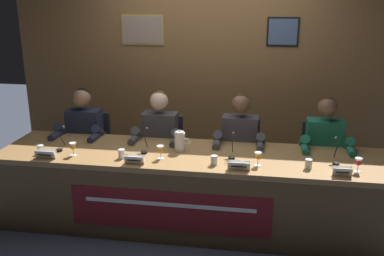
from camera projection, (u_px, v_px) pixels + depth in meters
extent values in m
plane|color=#383D4C|center=(192.00, 223.00, 4.29)|extent=(12.00, 12.00, 0.00)
cube|color=brown|center=(211.00, 67.00, 5.30)|extent=(4.86, 0.12, 2.60)
cube|color=tan|center=(143.00, 30.00, 5.23)|extent=(0.52, 0.02, 0.36)
cube|color=gray|center=(142.00, 30.00, 5.22)|extent=(0.48, 0.01, 0.32)
cube|color=black|center=(283.00, 32.00, 4.98)|extent=(0.36, 0.02, 0.33)
cube|color=slate|center=(283.00, 32.00, 4.97)|extent=(0.32, 0.01, 0.29)
cube|color=olive|center=(192.00, 156.00, 4.08)|extent=(3.66, 0.85, 0.05)
cube|color=brown|center=(185.00, 211.00, 3.81)|extent=(3.60, 0.04, 0.68)
cube|color=brown|center=(21.00, 179.00, 4.46)|extent=(0.08, 0.77, 0.68)
cube|color=maroon|center=(169.00, 211.00, 3.81)|extent=(1.79, 0.01, 0.38)
cube|color=white|center=(169.00, 205.00, 3.78)|extent=(1.52, 0.00, 0.04)
cylinder|color=black|center=(91.00, 190.00, 4.97)|extent=(0.44, 0.44, 0.02)
cylinder|color=black|center=(89.00, 173.00, 4.91)|extent=(0.05, 0.05, 0.39)
cube|color=#232328|center=(88.00, 156.00, 4.85)|extent=(0.44, 0.44, 0.03)
cube|color=#232328|center=(93.00, 131.00, 4.97)|extent=(0.40, 0.05, 0.44)
cylinder|color=black|center=(68.00, 186.00, 4.60)|extent=(0.10, 0.10, 0.44)
cylinder|color=black|center=(86.00, 187.00, 4.57)|extent=(0.10, 0.10, 0.44)
cylinder|color=black|center=(72.00, 157.00, 4.66)|extent=(0.13, 0.34, 0.13)
cylinder|color=black|center=(89.00, 158.00, 4.63)|extent=(0.13, 0.34, 0.13)
cube|color=#1E2338|center=(85.00, 131.00, 4.73)|extent=(0.36, 0.20, 0.48)
sphere|color=#8E664C|center=(82.00, 98.00, 4.60)|extent=(0.19, 0.19, 0.19)
sphere|color=black|center=(82.00, 96.00, 4.61)|extent=(0.17, 0.17, 0.17)
cylinder|color=#1E2338|center=(63.00, 131.00, 4.66)|extent=(0.09, 0.30, 0.25)
cylinder|color=#1E2338|center=(100.00, 133.00, 4.60)|extent=(0.09, 0.30, 0.25)
cylinder|color=#1E2338|center=(56.00, 135.00, 4.51)|extent=(0.07, 0.24, 0.07)
cylinder|color=#1E2338|center=(94.00, 137.00, 4.44)|extent=(0.07, 0.24, 0.07)
cube|color=white|center=(45.00, 155.00, 3.92)|extent=(0.19, 0.03, 0.08)
cube|color=white|center=(47.00, 154.00, 3.96)|extent=(0.19, 0.03, 0.08)
cube|color=black|center=(45.00, 155.00, 3.92)|extent=(0.13, 0.01, 0.01)
cylinder|color=white|center=(74.00, 155.00, 4.02)|extent=(0.06, 0.06, 0.00)
cylinder|color=white|center=(73.00, 152.00, 4.01)|extent=(0.01, 0.01, 0.05)
cone|color=white|center=(73.00, 146.00, 4.00)|extent=(0.06, 0.06, 0.06)
cylinder|color=orange|center=(73.00, 147.00, 4.00)|extent=(0.04, 0.04, 0.04)
cylinder|color=silver|center=(41.00, 150.00, 4.05)|extent=(0.06, 0.06, 0.08)
cylinder|color=silver|center=(41.00, 151.00, 4.05)|extent=(0.05, 0.05, 0.05)
cylinder|color=black|center=(59.00, 150.00, 4.12)|extent=(0.06, 0.06, 0.02)
cylinder|color=black|center=(61.00, 138.00, 4.15)|extent=(0.01, 0.13, 0.18)
sphere|color=#2D2D2D|center=(63.00, 127.00, 4.19)|extent=(0.03, 0.03, 0.03)
cylinder|color=black|center=(162.00, 195.00, 4.85)|extent=(0.44, 0.44, 0.02)
cylinder|color=black|center=(162.00, 178.00, 4.79)|extent=(0.05, 0.05, 0.39)
cube|color=#232328|center=(162.00, 160.00, 4.72)|extent=(0.44, 0.44, 0.03)
cube|color=#232328|center=(165.00, 134.00, 4.84)|extent=(0.40, 0.05, 0.44)
cylinder|color=black|center=(145.00, 191.00, 4.47)|extent=(0.10, 0.10, 0.44)
cylinder|color=black|center=(164.00, 192.00, 4.44)|extent=(0.10, 0.10, 0.44)
cylinder|color=black|center=(148.00, 161.00, 4.53)|extent=(0.13, 0.34, 0.13)
cylinder|color=black|center=(166.00, 162.00, 4.50)|extent=(0.13, 0.34, 0.13)
cube|color=#38383D|center=(160.00, 135.00, 4.60)|extent=(0.36, 0.20, 0.48)
sphere|color=beige|center=(159.00, 101.00, 4.47)|extent=(0.19, 0.19, 0.19)
sphere|color=#593819|center=(159.00, 99.00, 4.48)|extent=(0.17, 0.17, 0.17)
cylinder|color=#38383D|center=(138.00, 135.00, 4.53)|extent=(0.09, 0.30, 0.25)
cylinder|color=#38383D|center=(178.00, 137.00, 4.47)|extent=(0.09, 0.30, 0.25)
cylinder|color=#38383D|center=(134.00, 139.00, 4.38)|extent=(0.07, 0.24, 0.07)
cylinder|color=#38383D|center=(175.00, 141.00, 4.32)|extent=(0.07, 0.24, 0.07)
cube|color=white|center=(134.00, 160.00, 3.80)|extent=(0.18, 0.03, 0.08)
cube|color=white|center=(135.00, 159.00, 3.83)|extent=(0.18, 0.03, 0.08)
cube|color=black|center=(134.00, 160.00, 3.79)|extent=(0.12, 0.01, 0.01)
cylinder|color=white|center=(161.00, 158.00, 3.95)|extent=(0.06, 0.06, 0.00)
cylinder|color=white|center=(161.00, 155.00, 3.94)|extent=(0.01, 0.01, 0.05)
cone|color=white|center=(160.00, 149.00, 3.92)|extent=(0.06, 0.06, 0.06)
cylinder|color=orange|center=(160.00, 150.00, 3.92)|extent=(0.04, 0.04, 0.04)
cylinder|color=silver|center=(122.00, 154.00, 3.94)|extent=(0.06, 0.06, 0.08)
cylinder|color=silver|center=(122.00, 156.00, 3.95)|extent=(0.05, 0.05, 0.05)
cylinder|color=black|center=(144.00, 152.00, 4.07)|extent=(0.06, 0.06, 0.02)
cylinder|color=black|center=(145.00, 140.00, 4.10)|extent=(0.01, 0.13, 0.18)
sphere|color=#2D2D2D|center=(147.00, 129.00, 4.13)|extent=(0.03, 0.03, 0.03)
cylinder|color=black|center=(238.00, 201.00, 4.72)|extent=(0.44, 0.44, 0.02)
cylinder|color=black|center=(238.00, 183.00, 4.66)|extent=(0.05, 0.05, 0.39)
cube|color=#232328|center=(239.00, 165.00, 4.60)|extent=(0.44, 0.44, 0.03)
cube|color=#232328|center=(241.00, 138.00, 4.71)|extent=(0.40, 0.05, 0.44)
cylinder|color=black|center=(226.00, 197.00, 4.34)|extent=(0.10, 0.10, 0.44)
cylinder|color=black|center=(246.00, 198.00, 4.31)|extent=(0.10, 0.10, 0.44)
cylinder|color=black|center=(228.00, 166.00, 4.40)|extent=(0.13, 0.34, 0.13)
cylinder|color=black|center=(248.00, 167.00, 4.37)|extent=(0.13, 0.34, 0.13)
cube|color=#38383D|center=(240.00, 139.00, 4.48)|extent=(0.36, 0.20, 0.48)
sphere|color=brown|center=(241.00, 104.00, 4.35)|extent=(0.19, 0.19, 0.19)
sphere|color=#331E0F|center=(241.00, 102.00, 4.36)|extent=(0.17, 0.17, 0.17)
cylinder|color=#38383D|center=(219.00, 139.00, 4.41)|extent=(0.09, 0.30, 0.25)
cylinder|color=#38383D|center=(260.00, 141.00, 4.34)|extent=(0.09, 0.30, 0.25)
cylinder|color=#38383D|center=(217.00, 143.00, 4.25)|extent=(0.07, 0.24, 0.07)
cylinder|color=#38383D|center=(260.00, 146.00, 4.19)|extent=(0.07, 0.24, 0.07)
cube|color=white|center=(239.00, 167.00, 3.66)|extent=(0.19, 0.03, 0.08)
cube|color=white|center=(239.00, 165.00, 3.69)|extent=(0.19, 0.03, 0.08)
cube|color=black|center=(239.00, 167.00, 3.66)|extent=(0.13, 0.01, 0.01)
cylinder|color=white|center=(258.00, 165.00, 3.79)|extent=(0.06, 0.06, 0.00)
cylinder|color=white|center=(258.00, 162.00, 3.78)|extent=(0.01, 0.01, 0.05)
cone|color=white|center=(258.00, 156.00, 3.76)|extent=(0.06, 0.06, 0.06)
cylinder|color=orange|center=(258.00, 156.00, 3.76)|extent=(0.04, 0.04, 0.04)
cylinder|color=silver|center=(214.00, 160.00, 3.79)|extent=(0.06, 0.06, 0.08)
cylinder|color=silver|center=(214.00, 162.00, 3.80)|extent=(0.05, 0.05, 0.05)
cylinder|color=black|center=(232.00, 158.00, 3.94)|extent=(0.06, 0.06, 0.02)
cylinder|color=black|center=(232.00, 145.00, 3.97)|extent=(0.01, 0.13, 0.18)
sphere|color=#2D2D2D|center=(233.00, 134.00, 4.00)|extent=(0.03, 0.03, 0.03)
cylinder|color=black|center=(317.00, 206.00, 4.59)|extent=(0.44, 0.44, 0.02)
cylinder|color=black|center=(319.00, 189.00, 4.53)|extent=(0.05, 0.05, 0.39)
cube|color=#232328|center=(321.00, 170.00, 4.47)|extent=(0.44, 0.44, 0.03)
cube|color=#232328|center=(321.00, 142.00, 4.59)|extent=(0.40, 0.05, 0.44)
cylinder|color=black|center=(313.00, 203.00, 4.22)|extent=(0.10, 0.10, 0.44)
cylinder|color=black|center=(334.00, 205.00, 4.19)|extent=(0.10, 0.10, 0.44)
cylinder|color=black|center=(313.00, 171.00, 4.28)|extent=(0.13, 0.34, 0.13)
cylinder|color=black|center=(335.00, 172.00, 4.25)|extent=(0.13, 0.34, 0.13)
cube|color=#196047|center=(324.00, 143.00, 4.35)|extent=(0.36, 0.20, 0.48)
sphere|color=brown|center=(328.00, 107.00, 4.22)|extent=(0.19, 0.19, 0.19)
sphere|color=#331E0F|center=(328.00, 105.00, 4.23)|extent=(0.17, 0.17, 0.17)
cylinder|color=#196047|center=(303.00, 143.00, 4.28)|extent=(0.09, 0.30, 0.25)
cylinder|color=#196047|center=(348.00, 146.00, 4.22)|extent=(0.09, 0.30, 0.25)
cylinder|color=#196047|center=(305.00, 148.00, 4.13)|extent=(0.07, 0.24, 0.07)
cylinder|color=#196047|center=(351.00, 150.00, 4.06)|extent=(0.07, 0.24, 0.07)
cube|color=white|center=(343.00, 172.00, 3.54)|extent=(0.15, 0.03, 0.08)
cube|color=white|center=(342.00, 171.00, 3.57)|extent=(0.15, 0.03, 0.08)
cube|color=black|center=(343.00, 173.00, 3.54)|extent=(0.11, 0.01, 0.01)
cylinder|color=white|center=(357.00, 172.00, 3.65)|extent=(0.06, 0.06, 0.00)
cylinder|color=white|center=(358.00, 168.00, 3.65)|extent=(0.01, 0.01, 0.05)
cone|color=white|center=(358.00, 162.00, 3.63)|extent=(0.06, 0.06, 0.06)
cylinder|color=#B21E2D|center=(358.00, 162.00, 3.63)|extent=(0.04, 0.04, 0.04)
cylinder|color=silver|center=(308.00, 164.00, 3.71)|extent=(0.06, 0.06, 0.08)
cylinder|color=silver|center=(308.00, 166.00, 3.72)|extent=(0.05, 0.05, 0.05)
cylinder|color=black|center=(336.00, 164.00, 3.80)|extent=(0.06, 0.06, 0.02)
cylinder|color=black|center=(336.00, 150.00, 3.83)|extent=(0.01, 0.13, 0.18)
sphere|color=#2D2D2D|center=(336.00, 138.00, 3.87)|extent=(0.03, 0.03, 0.03)
cylinder|color=silver|center=(180.00, 142.00, 4.11)|extent=(0.10, 0.10, 0.18)
cylinder|color=silver|center=(180.00, 132.00, 4.08)|extent=(0.09, 0.09, 0.01)
sphere|color=silver|center=(180.00, 131.00, 4.08)|extent=(0.02, 0.02, 0.02)
torus|color=silver|center=(187.00, 141.00, 4.10)|extent=(0.07, 0.01, 0.07)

